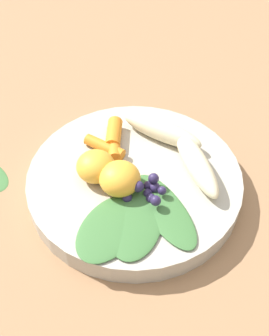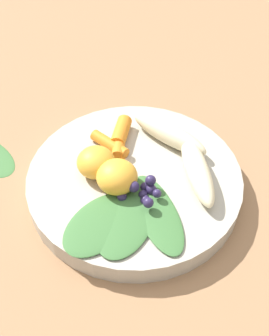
# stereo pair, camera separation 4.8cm
# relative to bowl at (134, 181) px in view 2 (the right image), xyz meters

# --- Properties ---
(ground_plane) EXTENTS (2.40, 2.40, 0.00)m
(ground_plane) POSITION_rel_bowl_xyz_m (0.00, 0.00, -0.01)
(ground_plane) COLOR #99704C
(bowl) EXTENTS (0.26, 0.26, 0.03)m
(bowl) POSITION_rel_bowl_xyz_m (0.00, 0.00, 0.00)
(bowl) COLOR #B2AD9E
(bowl) RESTS_ON ground_plane
(banana_peeled_left) EXTENTS (0.09, 0.11, 0.03)m
(banana_peeled_left) POSITION_rel_bowl_xyz_m (-0.06, -0.04, 0.03)
(banana_peeled_left) COLOR beige
(banana_peeled_left) RESTS_ON bowl
(banana_peeled_right) EXTENTS (0.04, 0.11, 0.03)m
(banana_peeled_right) POSITION_rel_bowl_xyz_m (-0.07, 0.02, 0.03)
(banana_peeled_right) COLOR beige
(banana_peeled_right) RESTS_ON bowl
(orange_segment_near) EXTENTS (0.05, 0.05, 0.04)m
(orange_segment_near) POSITION_rel_bowl_xyz_m (0.02, 0.01, 0.03)
(orange_segment_near) COLOR #F4A833
(orange_segment_near) RESTS_ON bowl
(orange_segment_far) EXTENTS (0.05, 0.05, 0.03)m
(orange_segment_far) POSITION_rel_bowl_xyz_m (0.04, -0.01, 0.03)
(orange_segment_far) COLOR #F4A833
(orange_segment_far) RESTS_ON bowl
(carrot_front) EXTENTS (0.04, 0.05, 0.02)m
(carrot_front) POSITION_rel_bowl_xyz_m (-0.00, -0.07, 0.02)
(carrot_front) COLOR orange
(carrot_front) RESTS_ON bowl
(carrot_mid_left) EXTENTS (0.03, 0.06, 0.02)m
(carrot_mid_left) POSITION_rel_bowl_xyz_m (0.01, -0.05, 0.02)
(carrot_mid_left) COLOR orange
(carrot_mid_left) RESTS_ON bowl
(carrot_mid_right) EXTENTS (0.04, 0.05, 0.01)m
(carrot_mid_right) POSITION_rel_bowl_xyz_m (0.02, -0.05, 0.02)
(carrot_mid_right) COLOR orange
(carrot_mid_right) RESTS_ON bowl
(blueberry_pile) EXTENTS (0.05, 0.04, 0.02)m
(blueberry_pile) POSITION_rel_bowl_xyz_m (-0.00, 0.04, 0.02)
(blueberry_pile) COLOR #2D234C
(blueberry_pile) RESTS_ON bowl
(kale_leaf_left) EXTENTS (0.11, 0.11, 0.00)m
(kale_leaf_left) POSITION_rel_bowl_xyz_m (0.05, 0.06, 0.02)
(kale_leaf_left) COLOR #3D7038
(kale_leaf_left) RESTS_ON bowl
(kale_leaf_right) EXTENTS (0.11, 0.12, 0.00)m
(kale_leaf_right) POSITION_rel_bowl_xyz_m (0.03, 0.07, 0.02)
(kale_leaf_right) COLOR #3D7038
(kale_leaf_right) RESTS_ON bowl
(kale_leaf_rear) EXTENTS (0.05, 0.12, 0.00)m
(kale_leaf_rear) POSITION_rel_bowl_xyz_m (-0.01, 0.06, 0.02)
(kale_leaf_rear) COLOR #3D7038
(kale_leaf_rear) RESTS_ON bowl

